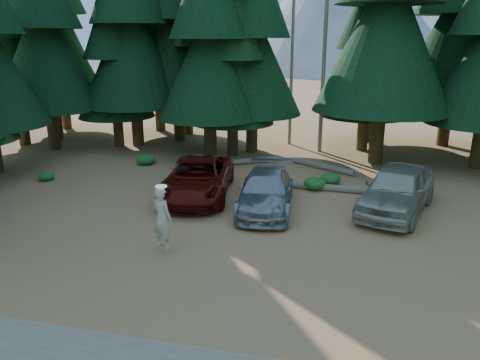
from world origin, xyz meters
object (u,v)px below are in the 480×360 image
at_px(red_pickup, 198,178).
at_px(frisbee_player, 162,218).
at_px(silver_minivan_center, 266,191).
at_px(log_mid, 322,166).
at_px(log_right, 316,187).
at_px(silver_minivan_right, 397,189).
at_px(log_left, 243,161).

xyz_separation_m(red_pickup, frisbee_player, (0.65, -5.46, 0.36)).
bearing_deg(silver_minivan_center, red_pickup, 159.18).
height_order(log_mid, log_right, log_mid).
distance_m(red_pickup, silver_minivan_right, 8.09).
bearing_deg(frisbee_player, log_left, -69.35).
height_order(silver_minivan_right, log_right, silver_minivan_right).
distance_m(silver_minivan_center, silver_minivan_right, 5.07).
bearing_deg(silver_minivan_center, silver_minivan_right, 4.23).
bearing_deg(log_mid, log_left, -148.21).
bearing_deg(red_pickup, silver_minivan_center, -24.23).
height_order(silver_minivan_center, log_left, silver_minivan_center).
xyz_separation_m(frisbee_player, log_right, (4.21, 7.46, -1.01)).
bearing_deg(silver_minivan_right, log_mid, 137.81).
relative_size(silver_minivan_center, log_right, 1.06).
height_order(log_left, log_right, log_left).
distance_m(log_left, log_right, 5.46).
relative_size(red_pickup, log_mid, 1.52).
relative_size(red_pickup, silver_minivan_center, 1.13).
distance_m(red_pickup, log_mid, 7.39).
height_order(red_pickup, frisbee_player, frisbee_player).
xyz_separation_m(silver_minivan_center, log_mid, (1.80, 6.35, -0.58)).
xyz_separation_m(red_pickup, log_left, (0.67, 5.50, -0.64)).
bearing_deg(log_right, frisbee_player, -116.21).
bearing_deg(log_right, silver_minivan_right, -28.42).
relative_size(silver_minivan_right, log_mid, 1.43).
xyz_separation_m(log_left, log_right, (4.19, -3.50, -0.00)).
bearing_deg(log_mid, silver_minivan_center, -74.08).
relative_size(silver_minivan_right, log_right, 1.13).
distance_m(silver_minivan_center, log_mid, 6.62).
relative_size(silver_minivan_right, frisbee_player, 2.65).
height_order(silver_minivan_right, log_left, silver_minivan_right).
height_order(red_pickup, log_mid, red_pickup).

